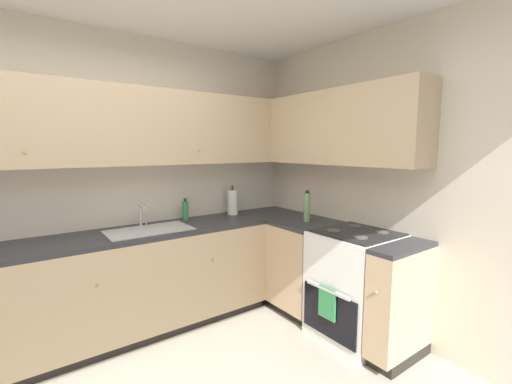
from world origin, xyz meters
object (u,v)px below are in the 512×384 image
Objects in this scene: oven_range at (355,284)px; oil_bottle at (307,207)px; paper_towel_roll at (233,202)px; soap_bottle at (185,210)px.

oil_bottle reaches higher than oven_range.
paper_towel_roll is 0.82m from oil_bottle.
soap_bottle is 0.54m from paper_towel_roll.
paper_towel_roll reaches higher than soap_bottle.
oven_range is 0.83m from oil_bottle.
oil_bottle is at bearing -38.54° from soap_bottle.
oven_range is at bearing -54.35° from soap_bottle.
paper_towel_roll is (0.54, -0.02, 0.03)m from soap_bottle.
oil_bottle reaches higher than soap_bottle.
oven_range is at bearing -72.40° from paper_towel_roll.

